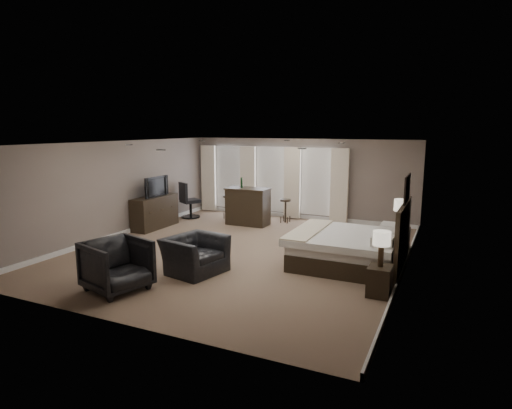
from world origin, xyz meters
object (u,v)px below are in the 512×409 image
at_px(bar_stool_left, 229,207).
at_px(desk_chair, 190,200).
at_px(tv, 154,194).
at_px(nightstand_near, 379,281).
at_px(dresser, 155,212).
at_px(armchair_far, 117,263).
at_px(bar_stool_right, 285,211).
at_px(nightstand_far, 399,240).
at_px(armchair_near, 195,249).
at_px(bar_counter, 248,206).
at_px(lamp_near, 381,249).
at_px(lamp_far, 401,214).
at_px(bed, 349,233).

xyz_separation_m(bar_stool_left, desk_chair, (-1.20, -0.43, 0.21)).
bearing_deg(tv, bar_stool_left, -33.23).
bearing_deg(nightstand_near, desk_chair, 148.09).
relative_size(dresser, desk_chair, 1.37).
relative_size(armchair_far, desk_chair, 0.87).
height_order(dresser, bar_stool_right, dresser).
distance_m(nightstand_far, bar_stool_right, 4.14).
relative_size(armchair_near, bar_stool_right, 1.56).
bearing_deg(bar_stool_left, bar_counter, -29.09).
relative_size(lamp_near, bar_stool_right, 0.86).
height_order(nightstand_near, desk_chair, desk_chair).
distance_m(lamp_far, bar_stool_left, 5.85).
xyz_separation_m(nightstand_near, armchair_near, (-3.66, -0.34, 0.24)).
relative_size(bar_stool_left, desk_chair, 0.64).
height_order(bar_counter, bar_stool_left, bar_counter).
distance_m(bar_stool_right, desk_chair, 3.18).
relative_size(nightstand_near, armchair_near, 0.46).
bearing_deg(nightstand_near, bar_stool_left, 140.18).
bearing_deg(bed, armchair_far, -137.37).
relative_size(armchair_near, desk_chair, 0.97).
distance_m(bed, desk_chair, 6.48).
bearing_deg(armchair_far, armchair_near, -11.60).
relative_size(dresser, bar_stool_right, 2.21).
bearing_deg(desk_chair, nightstand_near, 179.27).
height_order(tv, desk_chair, desk_chair).
bearing_deg(nightstand_far, nightstand_near, -90.00).
bearing_deg(bar_stool_left, armchair_near, -69.05).
xyz_separation_m(nightstand_far, tv, (-6.92, -0.35, 0.72)).
relative_size(nightstand_near, bar_counter, 0.41).
height_order(nightstand_near, bar_stool_left, bar_stool_left).
height_order(tv, armchair_far, tv).
relative_size(nightstand_near, tv, 0.52).
distance_m(dresser, desk_chair, 1.67).
distance_m(nightstand_far, bar_stool_left, 5.82).
bearing_deg(bed, lamp_near, -58.46).
height_order(lamp_far, bar_counter, lamp_far).
xyz_separation_m(bar_counter, bar_stool_right, (0.94, 0.76, -0.20)).
relative_size(lamp_near, dresser, 0.39).
bearing_deg(desk_chair, tv, 115.48).
distance_m(nightstand_near, bar_counter, 6.16).
bearing_deg(desk_chair, bar_stool_right, -136.95).
height_order(bar_stool_left, bar_stool_right, bar_stool_left).
bearing_deg(tv, armchair_far, -149.78).
height_order(bar_stool_left, desk_chair, desk_chair).
bearing_deg(armchair_near, dresser, 60.70).
xyz_separation_m(nightstand_near, nightstand_far, (0.00, 2.90, 0.03)).
bearing_deg(bar_counter, nightstand_far, -14.61).
relative_size(tv, bar_counter, 0.78).
height_order(lamp_far, bar_stool_left, lamp_far).
relative_size(lamp_far, armchair_far, 0.66).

